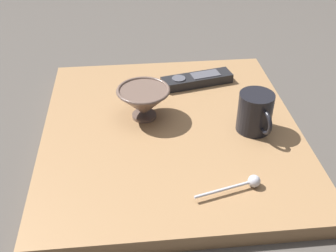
{
  "coord_description": "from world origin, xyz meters",
  "views": [
    {
      "loc": [
        0.09,
        0.81,
        0.61
      ],
      "look_at": [
        0.01,
        0.03,
        0.05
      ],
      "focal_mm": 44.6,
      "sensor_mm": 36.0,
      "label": 1
    }
  ],
  "objects_px": {
    "teaspoon": "(248,183)",
    "tv_remote_near": "(197,80)",
    "cereal_bowl": "(144,101)",
    "coffee_mug": "(255,113)"
  },
  "relations": [
    {
      "from": "teaspoon",
      "to": "tv_remote_near",
      "type": "relative_size",
      "value": 0.68
    },
    {
      "from": "cereal_bowl",
      "to": "teaspoon",
      "type": "height_order",
      "value": "cereal_bowl"
    },
    {
      "from": "coffee_mug",
      "to": "teaspoon",
      "type": "bearing_deg",
      "value": 71.52
    },
    {
      "from": "teaspoon",
      "to": "tv_remote_near",
      "type": "bearing_deg",
      "value": -85.3
    },
    {
      "from": "tv_remote_near",
      "to": "coffee_mug",
      "type": "bearing_deg",
      "value": 113.33
    },
    {
      "from": "tv_remote_near",
      "to": "teaspoon",
      "type": "bearing_deg",
      "value": 94.7
    },
    {
      "from": "coffee_mug",
      "to": "tv_remote_near",
      "type": "height_order",
      "value": "coffee_mug"
    },
    {
      "from": "cereal_bowl",
      "to": "coffee_mug",
      "type": "bearing_deg",
      "value": 162.54
    },
    {
      "from": "cereal_bowl",
      "to": "tv_remote_near",
      "type": "relative_size",
      "value": 0.63
    },
    {
      "from": "cereal_bowl",
      "to": "teaspoon",
      "type": "bearing_deg",
      "value": 124.9
    }
  ]
}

